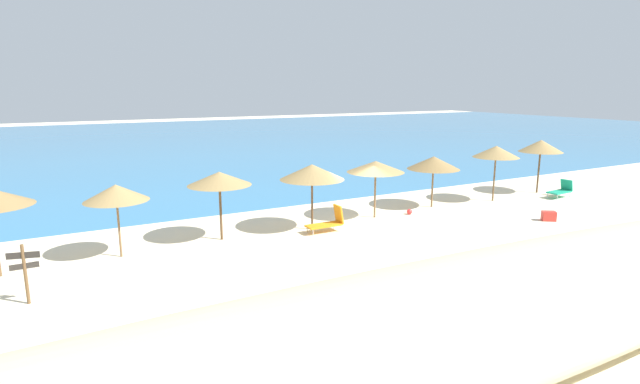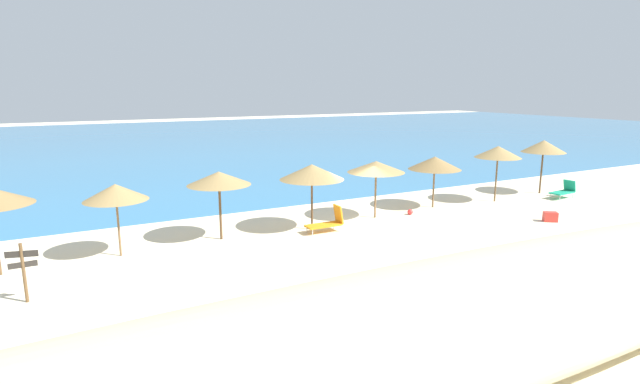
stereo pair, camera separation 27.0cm
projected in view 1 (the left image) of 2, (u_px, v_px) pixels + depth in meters
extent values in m
plane|color=beige|center=(365.00, 230.00, 21.05)|extent=(160.00, 160.00, 0.00)
cube|color=teal|center=(166.00, 142.00, 54.42)|extent=(160.00, 67.08, 0.01)
ellipsoid|color=beige|center=(475.00, 313.00, 11.01)|extent=(40.07, 5.39, 2.05)
cylinder|color=brown|center=(119.00, 227.00, 17.52)|extent=(0.07, 0.07, 2.19)
cone|color=#9E7F4C|center=(116.00, 193.00, 17.27)|extent=(2.21, 2.21, 0.58)
cylinder|color=brown|center=(221.00, 211.00, 19.50)|extent=(0.10, 0.10, 2.34)
cone|color=#9E7F4C|center=(219.00, 178.00, 19.23)|extent=(2.47, 2.47, 0.53)
cylinder|color=brown|center=(312.00, 203.00, 20.91)|extent=(0.09, 0.09, 2.30)
cone|color=#9E7F4C|center=(312.00, 172.00, 20.63)|extent=(2.69, 2.69, 0.64)
cylinder|color=brown|center=(375.00, 193.00, 22.85)|extent=(0.09, 0.09, 2.27)
cone|color=#9E7F4C|center=(376.00, 167.00, 22.59)|extent=(2.62, 2.62, 0.51)
cylinder|color=brown|center=(432.00, 187.00, 24.88)|extent=(0.09, 0.09, 2.08)
cone|color=olive|center=(434.00, 163.00, 24.63)|extent=(2.60, 2.60, 0.64)
cylinder|color=brown|center=(494.00, 178.00, 26.17)|extent=(0.08, 0.08, 2.47)
cone|color=#9E7F4C|center=(496.00, 152.00, 25.89)|extent=(2.37, 2.37, 0.60)
cylinder|color=brown|center=(539.00, 171.00, 28.22)|extent=(0.10, 0.10, 2.49)
cone|color=#9E7F4C|center=(541.00, 146.00, 27.93)|extent=(2.39, 2.39, 0.67)
cube|color=#199972|center=(559.00, 192.00, 27.07)|extent=(1.47, 0.78, 0.07)
cube|color=#199972|center=(567.00, 185.00, 27.37)|extent=(0.26, 0.68, 0.62)
cylinder|color=silver|center=(547.00, 196.00, 27.01)|extent=(0.04, 0.04, 0.29)
cylinder|color=silver|center=(557.00, 197.00, 26.55)|extent=(0.04, 0.04, 0.29)
cylinder|color=silver|center=(560.00, 193.00, 27.67)|extent=(0.04, 0.04, 0.29)
cylinder|color=silver|center=(570.00, 195.00, 27.21)|extent=(0.04, 0.04, 0.29)
cube|color=orange|center=(324.00, 225.00, 20.65)|extent=(1.51, 0.61, 0.07)
cube|color=orange|center=(339.00, 214.00, 20.91)|extent=(0.20, 0.60, 0.78)
cylinder|color=silver|center=(307.00, 230.00, 20.60)|extent=(0.04, 0.04, 0.27)
cylinder|color=silver|center=(313.00, 233.00, 20.16)|extent=(0.04, 0.04, 0.27)
cylinder|color=silver|center=(334.00, 226.00, 21.21)|extent=(0.04, 0.04, 0.27)
cylinder|color=silver|center=(340.00, 229.00, 20.77)|extent=(0.04, 0.04, 0.27)
cylinder|color=brown|center=(25.00, 274.00, 13.72)|extent=(0.09, 0.09, 1.72)
cube|color=#332D28|center=(23.00, 255.00, 13.61)|extent=(0.82, 0.25, 0.18)
cube|color=#332D28|center=(24.00, 266.00, 13.68)|extent=(0.72, 0.05, 0.16)
sphere|color=red|center=(409.00, 212.00, 23.58)|extent=(0.26, 0.26, 0.26)
cube|color=red|center=(549.00, 216.00, 22.45)|extent=(0.68, 0.63, 0.43)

